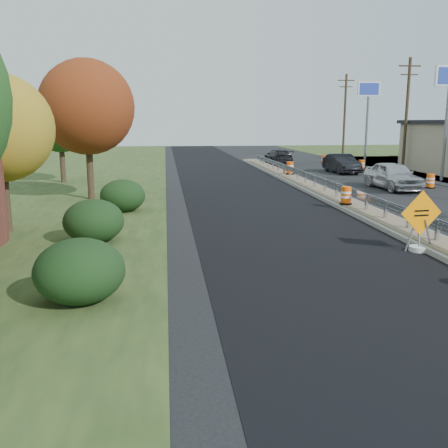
{
  "coord_description": "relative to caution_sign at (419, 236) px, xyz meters",
  "views": [
    {
      "loc": [
        -8.97,
        -17.34,
        4.12
      ],
      "look_at": [
        -7.27,
        -2.72,
        1.1
      ],
      "focal_mm": 40.0,
      "sensor_mm": 36.0,
      "label": 1
    }
  ],
  "objects": [
    {
      "name": "car_silver",
      "position": [
        5.92,
        14.63,
        0.35
      ],
      "size": [
        2.19,
        5.07,
        1.7
      ],
      "primitive_type": "imported",
      "rotation": [
        0.0,
        0.0,
        0.04
      ],
      "color": "silver",
      "rests_on": "ground"
    },
    {
      "name": "ground",
      "position": [
        0.9,
        2.53,
        -0.51
      ],
      "size": [
        140.0,
        140.0,
        0.0
      ],
      "primitive_type": "plane",
      "color": "black",
      "rests_on": "ground"
    },
    {
      "name": "hedge_mid",
      "position": [
        -10.6,
        2.53,
        0.25
      ],
      "size": [
        2.09,
        2.09,
        1.52
      ],
      "primitive_type": "ellipsoid",
      "color": "black",
      "rests_on": "ground"
    },
    {
      "name": "utility_pole_nmid",
      "position": [
        12.4,
        26.53,
        4.43
      ],
      "size": [
        1.9,
        0.26,
        9.4
      ],
      "color": "#473523",
      "rests_on": "ground"
    },
    {
      "name": "barrel_median_far",
      "position": [
        1.22,
        21.93,
        0.18
      ],
      "size": [
        0.65,
        0.65,
        0.95
      ],
      "color": "black",
      "rests_on": "median"
    },
    {
      "name": "caution_sign",
      "position": [
        0.0,
        0.0,
        0.0
      ],
      "size": [
        1.44,
        0.6,
        1.99
      ],
      "rotation": [
        0.0,
        0.0,
        0.12
      ],
      "color": "white",
      "rests_on": "ground"
    },
    {
      "name": "guardrail",
      "position": [
        0.9,
        11.53,
        0.22
      ],
      "size": [
        0.1,
        46.15,
        0.72
      ],
      "color": "silver",
      "rests_on": "median"
    },
    {
      "name": "barrel_median_mid",
      "position": [
        0.48,
        8.01,
        0.13
      ],
      "size": [
        0.58,
        0.58,
        0.85
      ],
      "color": "black",
      "rests_on": "median"
    },
    {
      "name": "car_dark_mid",
      "position": [
        6.27,
        24.82,
        0.27
      ],
      "size": [
        1.88,
        4.79,
        1.55
      ],
      "primitive_type": "imported",
      "rotation": [
        0.0,
        0.0,
        0.05
      ],
      "color": "black",
      "rests_on": "ground"
    },
    {
      "name": "tree_near_back",
      "position": [
        -15.1,
        20.53,
        3.71
      ],
      "size": [
        4.29,
        4.29,
        6.37
      ],
      "color": "#473523",
      "rests_on": "ground"
    },
    {
      "name": "hedge_north",
      "position": [
        -10.1,
        8.53,
        0.25
      ],
      "size": [
        2.09,
        2.09,
        1.52
      ],
      "primitive_type": "ellipsoid",
      "color": "black",
      "rests_on": "ground"
    },
    {
      "name": "barrel_shoulder_near",
      "position": [
        8.52,
        14.83,
        -0.08
      ],
      "size": [
        0.61,
        0.61,
        0.9
      ],
      "color": "black",
      "rests_on": "ground"
    },
    {
      "name": "milled_overlay",
      "position": [
        -3.5,
        12.53,
        -0.5
      ],
      "size": [
        7.2,
        120.0,
        0.01
      ],
      "primitive_type": "cube",
      "color": "black",
      "rests_on": "ground"
    },
    {
      "name": "barrel_shoulder_far",
      "position": [
        7.9,
        34.58,
        -0.12
      ],
      "size": [
        0.55,
        0.55,
        0.8
      ],
      "color": "black",
      "rests_on": "ground"
    },
    {
      "name": "tree_near_red",
      "position": [
        -12.1,
        12.53,
        4.36
      ],
      "size": [
        4.95,
        4.95,
        7.35
      ],
      "color": "#473523",
      "rests_on": "ground"
    },
    {
      "name": "median",
      "position": [
        0.9,
        10.53,
        -0.4
      ],
      "size": [
        1.6,
        55.0,
        0.23
      ],
      "color": "gray",
      "rests_on": "ground"
    },
    {
      "name": "pylon_sign_north",
      "position": [
        11.4,
        32.53,
        5.97
      ],
      "size": [
        2.2,
        0.3,
        7.9
      ],
      "color": "slate",
      "rests_on": "ground"
    },
    {
      "name": "barrel_shoulder_mid",
      "position": [
        8.55,
        26.23,
        -0.06
      ],
      "size": [
        0.64,
        0.64,
        0.93
      ],
      "color": "black",
      "rests_on": "ground"
    },
    {
      "name": "utility_pole_north",
      "position": [
        12.4,
        41.53,
        4.43
      ],
      "size": [
        1.9,
        0.26,
        9.4
      ],
      "color": "#473523",
      "rests_on": "ground"
    },
    {
      "name": "car_dark_far",
      "position": [
        3.1,
        34.17,
        0.23
      ],
      "size": [
        2.11,
        5.07,
        1.46
      ],
      "primitive_type": "imported",
      "rotation": [
        0.0,
        0.0,
        3.15
      ],
      "color": "black",
      "rests_on": "ground"
    },
    {
      "name": "hedge_south",
      "position": [
        -10.1,
        -3.47,
        0.25
      ],
      "size": [
        2.09,
        2.09,
        1.52
      ],
      "primitive_type": "ellipsoid",
      "color": "black",
      "rests_on": "ground"
    }
  ]
}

